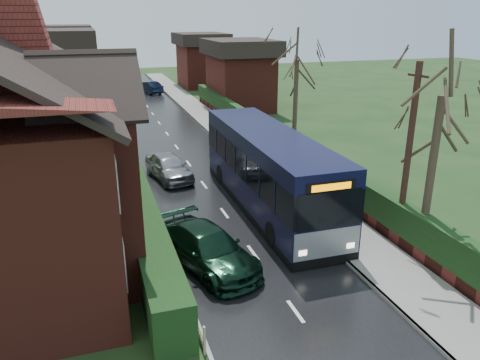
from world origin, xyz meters
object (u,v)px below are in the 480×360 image
object	(u,v)px
bus	(269,171)
telegraph_pole	(408,157)
bus_stop_sign	(324,192)
car_silver	(169,166)
car_green	(208,248)

from	to	relation	value
bus	telegraph_pole	world-z (taller)	telegraph_pole
bus	telegraph_pole	xyz separation A→B (m)	(3.60, -5.15, 1.83)
bus_stop_sign	car_silver	bearing A→B (deg)	120.60
bus	telegraph_pole	size ratio (longest dim) A/B	1.67
car_silver	car_green	bearing A→B (deg)	-102.51
bus	car_green	size ratio (longest dim) A/B	2.43
car_green	car_silver	bearing A→B (deg)	71.19
bus	car_silver	size ratio (longest dim) A/B	2.85
car_silver	bus_stop_sign	bearing A→B (deg)	-73.21
car_green	bus_stop_sign	distance (m)	5.31
car_silver	telegraph_pole	distance (m)	13.33
car_green	bus_stop_sign	xyz separation A→B (m)	(5.07, 0.94, 1.26)
bus	car_silver	distance (m)	6.81
bus	bus_stop_sign	world-z (taller)	bus
telegraph_pole	car_green	bearing A→B (deg)	166.93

